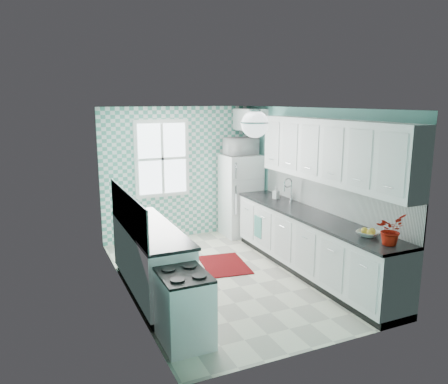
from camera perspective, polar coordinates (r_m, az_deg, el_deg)
name	(u,v)px	position (r m, az deg, el deg)	size (l,w,h in m)	color
floor	(228,276)	(6.74, 0.49, -10.98)	(3.00, 4.40, 0.02)	#EDE5CA
ceiling	(228,108)	(6.21, 0.54, 10.96)	(3.00, 4.40, 0.02)	white
wall_back	(180,173)	(8.38, -5.83, 2.50)	(3.00, 0.02, 2.50)	#63ACA1
wall_front	(320,238)	(4.52, 12.40, -5.94)	(3.00, 0.02, 2.50)	#63ACA1
wall_left	(124,206)	(5.91, -12.92, -1.74)	(0.02, 4.40, 2.50)	#63ACA1
wall_right	(314,187)	(7.11, 11.63, 0.62)	(0.02, 4.40, 2.50)	#63ACA1
accent_wall	(180,173)	(8.36, -5.78, 2.47)	(3.00, 0.01, 2.50)	#4FA38E
window	(162,159)	(8.19, -8.09, 4.34)	(1.04, 0.05, 1.44)	white
backsplash_right	(328,196)	(6.80, 13.42, -0.46)	(0.02, 3.60, 0.51)	white
backsplash_left	(127,211)	(5.85, -12.54, -2.41)	(0.02, 2.15, 0.51)	white
upper_cabinets_right	(330,151)	(6.44, 13.72, 5.21)	(0.33, 3.20, 0.90)	white
upper_cabinet_fridge	(250,120)	(8.44, 3.38, 9.43)	(0.40, 0.74, 0.40)	white
ceiling_light	(255,124)	(5.50, 4.07, 8.86)	(0.34, 0.34, 0.35)	silver
base_cabinets_right	(310,245)	(6.83, 11.19, -6.79)	(0.60, 3.60, 0.90)	white
countertop_right	(311,215)	(6.68, 11.24, -2.99)	(0.63, 3.60, 0.04)	black
base_cabinets_left	(151,261)	(6.13, -9.56, -8.91)	(0.60, 2.15, 0.90)	white
countertop_left	(151,228)	(5.99, -9.57, -4.68)	(0.63, 2.15, 0.04)	black
fridge	(240,195)	(8.53, 2.17, -0.42)	(0.69, 0.69, 1.59)	silver
stove	(184,307)	(4.92, -5.20, -14.72)	(0.52, 0.65, 0.78)	white
sink	(284,203)	(7.33, 7.78, -1.43)	(0.43, 0.36, 0.53)	silver
rug	(224,265)	(7.15, 0.05, -9.47)	(0.68, 0.97, 0.02)	maroon
dish_towel	(258,227)	(7.54, 4.46, -4.57)	(0.02, 0.25, 0.37)	#64BCAD
fruit_bowl	(368,234)	(5.78, 18.32, -5.18)	(0.27, 0.27, 0.07)	white
potted_plant	(390,229)	(5.50, 20.88, -4.59)	(0.33, 0.29, 0.37)	maroon
soap_bottle	(276,193)	(7.60, 6.82, -0.10)	(0.09, 0.09, 0.21)	#97A8B2
microwave	(241,146)	(8.38, 2.22, 5.99)	(0.59, 0.40, 0.33)	silver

